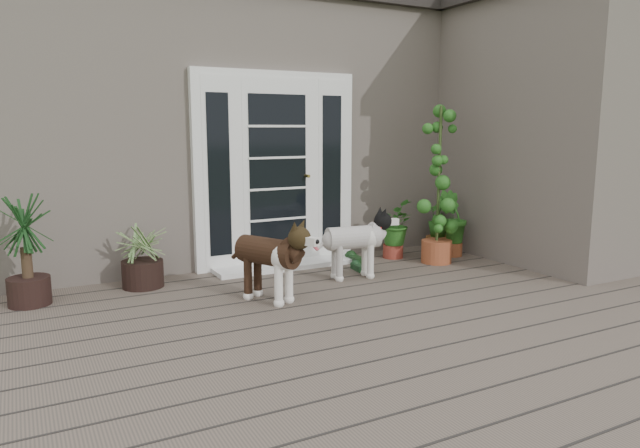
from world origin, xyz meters
name	(u,v)px	position (x,y,z in m)	size (l,w,h in m)	color
deck	(407,323)	(0.00, 0.40, 0.06)	(6.20, 4.60, 0.12)	#6B5B4C
house_main	(231,135)	(0.00, 4.65, 1.55)	(7.40, 4.00, 3.10)	#665E54
roof_main	(228,15)	(0.00, 4.65, 3.20)	(7.60, 4.20, 0.20)	#2D2826
house_wing	(553,137)	(2.90, 1.50, 1.55)	(1.60, 2.40, 3.10)	#665E54
door_unit	(276,170)	(-0.20, 2.60, 1.19)	(1.90, 0.14, 2.15)	white
door_step	(285,265)	(-0.20, 2.40, 0.14)	(1.60, 0.40, 0.05)	white
brindle_dog	(268,265)	(-0.85, 1.32, 0.45)	(0.34, 0.79, 0.66)	#3B2315
white_dog	(353,249)	(0.23, 1.65, 0.43)	(0.32, 0.75, 0.62)	white
spider_plant	(142,252)	(-1.75, 2.33, 0.47)	(0.66, 0.66, 0.70)	#A4B770
yucca	(26,250)	(-2.75, 2.20, 0.61)	(0.68, 0.68, 0.98)	#113315
herb_a	(393,233)	(1.15, 2.24, 0.43)	(0.48, 0.48, 0.61)	#27611B
herb_b	(452,232)	(1.84, 2.01, 0.41)	(0.38, 0.38, 0.57)	#20661D
herb_c	(438,230)	(1.96, 2.40, 0.36)	(0.31, 0.31, 0.48)	#185418
sapling	(439,183)	(1.45, 1.80, 1.04)	(0.54, 0.54, 1.85)	#1F5518
clog_left	(359,267)	(0.46, 1.90, 0.16)	(0.13, 0.27, 0.08)	#15361A
clog_right	(355,258)	(0.61, 2.24, 0.17)	(0.16, 0.34, 0.10)	black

